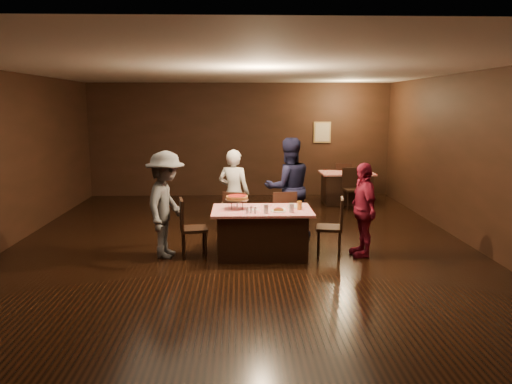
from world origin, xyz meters
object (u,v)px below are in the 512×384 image
at_px(chair_far_right, 283,217).
at_px(pizza_stand, 237,198).
at_px(chair_far_left, 237,217).
at_px(glass_front_right, 291,208).
at_px(diner_white_jacket, 234,193).
at_px(diner_navy_hoodie, 288,188).
at_px(glass_front_left, 266,209).
at_px(main_table, 262,232).
at_px(diner_red_shirt, 363,210).
at_px(chair_back_far, 342,180).
at_px(chair_end_left, 194,228).
at_px(back_table, 346,188).
at_px(chair_end_right, 329,227).
at_px(chair_back_near, 353,189).
at_px(glass_amber, 300,205).
at_px(diner_grey_knit, 166,205).
at_px(plate_empty, 295,207).

relative_size(chair_far_right, pizza_stand, 2.50).
xyz_separation_m(chair_far_left, glass_front_right, (0.85, -1.00, 0.37)).
bearing_deg(diner_white_jacket, glass_front_right, 141.47).
bearing_deg(diner_navy_hoodie, glass_front_left, 59.29).
bearing_deg(main_table, diner_red_shirt, -1.49).
bearing_deg(chair_far_left, chair_back_far, -108.74).
xyz_separation_m(chair_end_left, chair_back_far, (3.42, 4.98, 0.00)).
relative_size(chair_far_right, glass_front_right, 6.79).
distance_m(back_table, glass_front_right, 5.01).
xyz_separation_m(chair_end_right, diner_navy_hoodie, (-0.56, 1.17, 0.45)).
distance_m(back_table, glass_front_left, 5.22).
bearing_deg(chair_end_left, chair_back_far, -44.76).
distance_m(chair_end_right, diner_red_shirt, 0.61).
xyz_separation_m(chair_end_right, chair_back_near, (1.22, 3.68, 0.00)).
relative_size(diner_white_jacket, diner_navy_hoodie, 0.88).
bearing_deg(chair_back_far, chair_far_right, 65.01).
height_order(chair_far_right, glass_front_left, chair_far_right).
height_order(chair_far_right, diner_navy_hoodie, diner_navy_hoodie).
bearing_deg(main_table, chair_back_near, 57.79).
height_order(main_table, diner_navy_hoodie, diner_navy_hoodie).
xyz_separation_m(chair_end_left, chair_back_near, (3.42, 3.68, 0.00)).
bearing_deg(diner_red_shirt, glass_front_left, -86.36).
relative_size(chair_far_left, chair_far_right, 1.00).
relative_size(chair_back_near, glass_amber, 6.79).
height_order(main_table, chair_far_right, chair_far_right).
xyz_separation_m(back_table, chair_end_left, (-3.42, -4.38, 0.09)).
bearing_deg(diner_red_shirt, diner_navy_hoodie, -143.56).
bearing_deg(chair_end_left, back_table, -48.27).
bearing_deg(chair_far_left, pizza_stand, 103.99).
distance_m(back_table, chair_end_left, 5.55).
height_order(chair_far_left, chair_back_far, same).
xyz_separation_m(main_table, chair_back_far, (2.32, 4.98, 0.09)).
height_order(diner_grey_knit, pizza_stand, diner_grey_knit).
height_order(diner_white_jacket, glass_front_left, diner_white_jacket).
relative_size(back_table, diner_navy_hoodie, 0.71).
distance_m(chair_far_right, glass_amber, 0.90).
bearing_deg(main_table, glass_front_right, -29.05).
bearing_deg(diner_white_jacket, diner_red_shirt, 168.47).
height_order(main_table, chair_back_far, chair_back_far).
height_order(back_table, glass_front_right, glass_front_right).
xyz_separation_m(chair_end_left, diner_grey_knit, (-0.43, 0.00, 0.38)).
xyz_separation_m(chair_far_right, glass_front_right, (0.05, -1.00, 0.37)).
bearing_deg(chair_end_left, chair_far_left, -53.31).
bearing_deg(chair_end_right, diner_navy_hoodie, -143.47).
bearing_deg(chair_back_far, main_table, 64.44).
bearing_deg(chair_end_left, diner_grey_knit, 79.06).
relative_size(diner_grey_knit, plate_empty, 6.85).
bearing_deg(chair_back_far, diner_white_jacket, 52.74).
distance_m(chair_far_right, chair_end_right, 1.03).
bearing_deg(chair_end_right, glass_front_right, -58.03).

